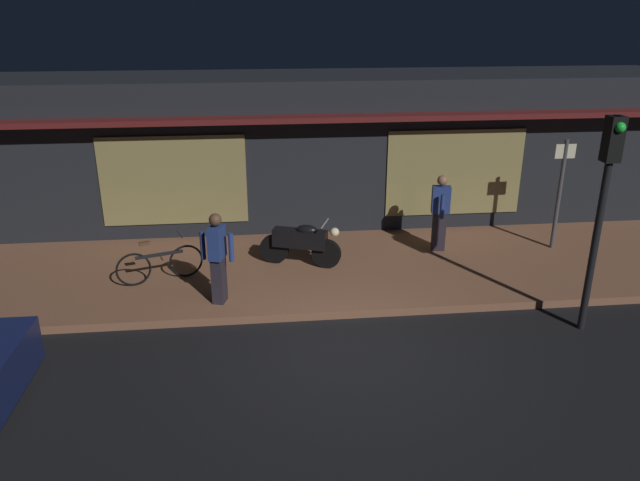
# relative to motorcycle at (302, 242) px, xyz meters

# --- Properties ---
(ground_plane) EXTENTS (60.00, 60.00, 0.00)m
(ground_plane) POSITION_rel_motorcycle_xyz_m (0.52, -3.11, -0.65)
(ground_plane) COLOR black
(sidewalk_slab) EXTENTS (18.00, 4.00, 0.15)m
(sidewalk_slab) POSITION_rel_motorcycle_xyz_m (0.52, -0.11, -0.57)
(sidewalk_slab) COLOR brown
(sidewalk_slab) RESTS_ON ground_plane
(storefront_building) EXTENTS (18.00, 3.30, 3.60)m
(storefront_building) POSITION_rel_motorcycle_xyz_m (0.52, 3.27, 1.16)
(storefront_building) COLOR black
(storefront_building) RESTS_ON ground_plane
(motorcycle) EXTENTS (1.64, 0.79, 0.97)m
(motorcycle) POSITION_rel_motorcycle_xyz_m (0.00, 0.00, 0.00)
(motorcycle) COLOR black
(motorcycle) RESTS_ON sidewalk_slab
(bicycle_parked) EXTENTS (1.59, 0.62, 0.91)m
(bicycle_parked) POSITION_rel_motorcycle_xyz_m (-2.76, -0.48, -0.14)
(bicycle_parked) COLOR black
(bicycle_parked) RESTS_ON sidewalk_slab
(person_photographer) EXTENTS (0.61, 0.43, 1.67)m
(person_photographer) POSITION_rel_motorcycle_xyz_m (-1.59, -1.49, 0.38)
(person_photographer) COLOR #28232D
(person_photographer) RESTS_ON sidewalk_slab
(person_bystander) EXTENTS (0.41, 0.62, 1.67)m
(person_bystander) POSITION_rel_motorcycle_xyz_m (3.01, 0.52, 0.38)
(person_bystander) COLOR #28232D
(person_bystander) RESTS_ON sidewalk_slab
(sign_post) EXTENTS (0.44, 0.09, 2.40)m
(sign_post) POSITION_rel_motorcycle_xyz_m (5.55, 0.38, 0.86)
(sign_post) COLOR #47474C
(sign_post) RESTS_ON sidewalk_slab
(traffic_light_pole) EXTENTS (0.24, 0.33, 3.60)m
(traffic_light_pole) POSITION_rel_motorcycle_xyz_m (4.53, -2.87, 1.83)
(traffic_light_pole) COLOR black
(traffic_light_pole) RESTS_ON ground_plane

